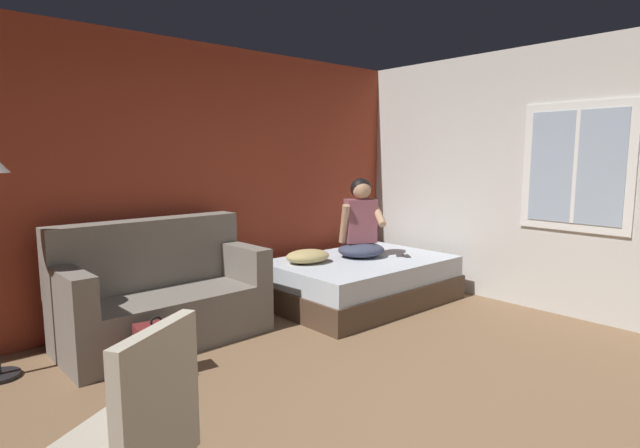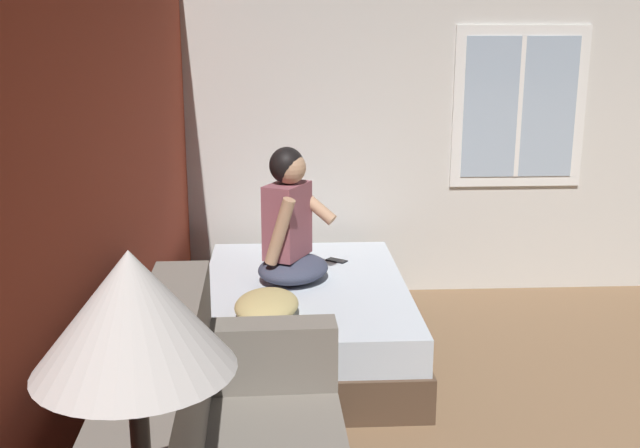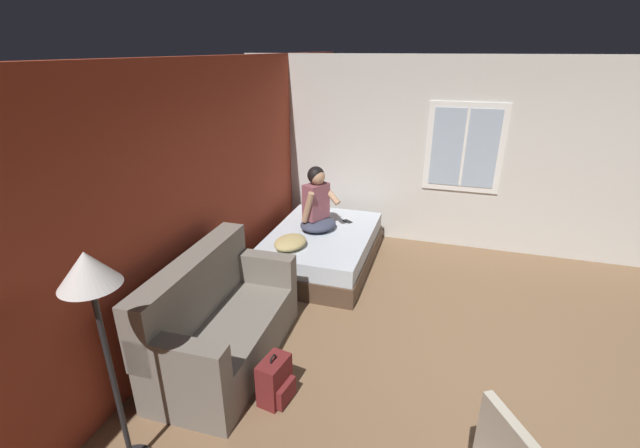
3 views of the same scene
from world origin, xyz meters
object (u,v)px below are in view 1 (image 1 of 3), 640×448
Objects in this scene: bed at (361,281)px; backpack at (158,352)px; side_chair at (131,438)px; throw_pillow at (308,256)px; couch at (162,296)px; cell_phone at (407,256)px; person_seated at (361,225)px.

backpack is (-2.47, -0.35, -0.04)m from bed.
side_chair is 2.14× the size of backpack.
side_chair is 3.41m from throw_pillow.
side_chair is (-3.23, -1.89, 0.30)m from bed.
couch reaches higher than side_chair.
bed is at bearing -9.47° from couch.
backpack is 2.96m from cell_phone.
bed is 4.30× the size of backpack.
person_seated is (2.20, -0.27, 0.44)m from couch.
side_chair reaches higher than cell_phone.
side_chair is at bearing -149.62° from bed.
cell_phone reaches higher than backpack.
cell_phone is at bearing -27.28° from bed.
person_seated is 6.08× the size of cell_phone.
backpack is (0.76, 1.55, -0.34)m from side_chair.
cell_phone is (2.94, 0.10, 0.29)m from backpack.
bed is at bearing -22.34° from throw_pillow.
couch reaches higher than bed.
side_chair is at bearing -119.29° from cell_phone.
throw_pillow is at bearing -4.44° from couch.
backpack is at bearing -116.29° from couch.
throw_pillow is at bearing 38.60° from side_chair.
person_seated reaches higher than side_chair.
person_seated is at bearing 48.53° from bed.
couch is 1.76× the size of side_chair.
bed is at bearing 8.00° from backpack.
backpack is (-2.54, -0.43, -0.64)m from person_seated.
couch is 1.57m from throw_pillow.
side_chair reaches higher than bed.
bed is 0.61m from person_seated.
person_seated reaches higher than backpack.
person_seated is 1.91× the size of backpack.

